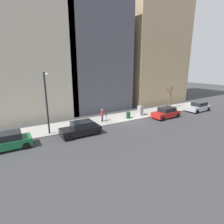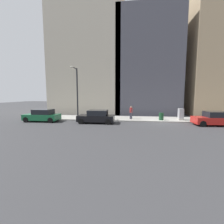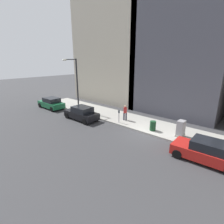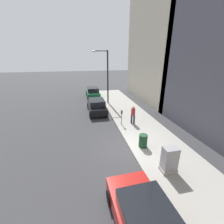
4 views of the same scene
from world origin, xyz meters
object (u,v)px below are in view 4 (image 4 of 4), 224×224
(parked_car_green, at_px, (93,92))
(streetlamp, at_px, (106,73))
(parking_meter, at_px, (122,116))
(trash_bin, at_px, (143,141))
(parked_car_black, at_px, (97,106))
(utility_box, at_px, (169,160))
(pedestrian_near_meter, at_px, (133,114))

(parked_car_green, bearing_deg, streetlamp, -71.79)
(parking_meter, height_order, trash_bin, parking_meter)
(parked_car_black, bearing_deg, streetlamp, 61.26)
(parked_car_green, bearing_deg, parked_car_black, -92.43)
(parked_car_black, xyz_separation_m, streetlamp, (1.57, 2.91, 3.28))
(parked_car_black, xyz_separation_m, utility_box, (2.59, -10.21, 0.11))
(streetlamp, bearing_deg, trash_bin, -86.69)
(streetlamp, bearing_deg, pedestrian_near_meter, -79.85)
(utility_box, bearing_deg, parked_car_black, 104.23)
(parked_car_green, bearing_deg, parking_meter, -82.69)
(parking_meter, relative_size, utility_box, 0.94)
(parked_car_black, distance_m, utility_box, 10.53)
(streetlamp, distance_m, pedestrian_near_meter, 7.62)
(streetlamp, bearing_deg, parked_car_green, 108.86)
(parked_car_green, relative_size, utility_box, 2.95)
(parked_car_black, relative_size, trash_bin, 4.68)
(parked_car_green, distance_m, parking_meter, 11.01)
(parked_car_black, relative_size, streetlamp, 0.65)
(pedestrian_near_meter, bearing_deg, parking_meter, 40.26)
(parked_car_green, height_order, trash_bin, parked_car_green)
(parking_meter, height_order, streetlamp, streetlamp)
(parking_meter, height_order, pedestrian_near_meter, pedestrian_near_meter)
(parking_meter, height_order, utility_box, utility_box)
(parked_car_green, xyz_separation_m, pedestrian_near_meter, (2.60, -10.89, 0.35))
(streetlamp, bearing_deg, parked_car_black, -118.33)
(parking_meter, xyz_separation_m, pedestrian_near_meter, (1.07, 0.01, 0.11))
(parked_car_green, relative_size, trash_bin, 4.69)
(streetlamp, relative_size, pedestrian_near_meter, 3.92)
(parking_meter, distance_m, utility_box, 6.25)
(pedestrian_near_meter, bearing_deg, trash_bin, 120.36)
(streetlamp, xyz_separation_m, trash_bin, (0.62, -10.68, -3.42))
(parked_car_black, distance_m, streetlamp, 4.66)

